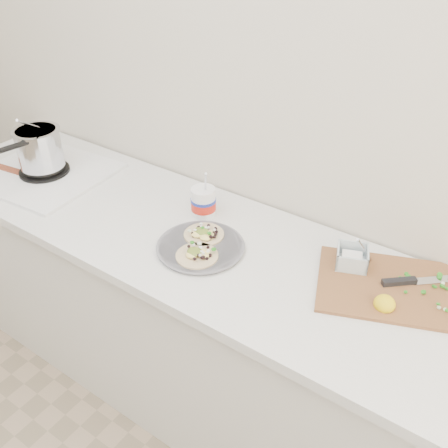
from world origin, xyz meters
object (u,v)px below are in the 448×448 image
Objects in this scene: cutboard at (390,282)px; bacon_plate at (10,171)px; stove at (42,158)px; tub at (204,200)px; taco_plate at (201,245)px.

cutboard reaches higher than bacon_plate.
cutboard is at bearing 7.85° from bacon_plate.
stove is 2.60× the size of tub.
stove reaches higher than cutboard.
cutboard is (1.49, 0.15, -0.07)m from stove.
tub is 0.93m from bacon_plate.
bacon_plate is (-1.03, -0.04, -0.01)m from taco_plate.
bacon_plate is at bearing -155.99° from stove.
taco_plate is 0.64m from cutboard.
tub reaches higher than bacon_plate.
taco_plate is at bearing -56.37° from tub.
cutboard reaches higher than taco_plate.
stove is 0.78m from tub.
taco_plate is 1.19× the size of bacon_plate.
cutboard is at bearing 0.39° from tub.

